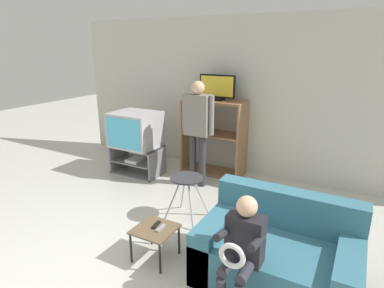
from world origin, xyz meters
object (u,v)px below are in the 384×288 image
(folding_stool, at_px, (187,183))
(person_standing_adult, at_px, (198,124))
(tv_stand, at_px, (138,160))
(media_shelf, at_px, (214,136))
(television_flat, at_px, (217,88))
(snack_table, at_px, (155,232))
(person_seated_child, at_px, (242,248))
(remote_control_black, at_px, (156,225))
(couch, at_px, (278,254))
(remote_control_white, at_px, (161,228))
(television_main, at_px, (136,129))

(folding_stool, distance_m, person_standing_adult, 1.18)
(tv_stand, bearing_deg, media_shelf, 30.09)
(television_flat, bearing_deg, snack_table, -79.53)
(person_standing_adult, relative_size, person_seated_child, 1.63)
(tv_stand, xyz_separation_m, remote_control_black, (1.61, -1.74, 0.12))
(folding_stool, height_order, person_standing_adult, person_standing_adult)
(couch, xyz_separation_m, person_seated_child, (-0.18, -0.50, 0.32))
(television_flat, relative_size, remote_control_white, 4.29)
(media_shelf, bearing_deg, folding_stool, -76.60)
(remote_control_black, relative_size, couch, 0.10)
(remote_control_black, bearing_deg, television_flat, 92.26)
(television_flat, distance_m, person_standing_adult, 0.78)
(person_standing_adult, bearing_deg, person_seated_child, -54.27)
(person_standing_adult, bearing_deg, tv_stand, -177.01)
(remote_control_white, distance_m, couch, 1.16)
(remote_control_white, height_order, person_standing_adult, person_standing_adult)
(media_shelf, distance_m, couch, 2.76)
(folding_stool, xyz_separation_m, remote_control_white, (0.17, -0.83, -0.13))
(television_flat, relative_size, remote_control_black, 4.29)
(folding_stool, relative_size, remote_control_black, 4.01)
(television_flat, xyz_separation_m, person_seated_child, (1.46, -2.68, -0.87))
(tv_stand, distance_m, television_main, 0.54)
(tv_stand, distance_m, person_standing_adult, 1.37)
(media_shelf, relative_size, couch, 0.91)
(remote_control_white, relative_size, person_standing_adult, 0.09)
(folding_stool, bearing_deg, tv_stand, 148.31)
(media_shelf, distance_m, person_seated_child, 3.05)
(media_shelf, bearing_deg, remote_control_black, -78.80)
(television_main, xyz_separation_m, snack_table, (1.64, -1.79, -0.47))
(media_shelf, distance_m, person_standing_adult, 0.69)
(tv_stand, bearing_deg, couch, -28.19)
(television_flat, distance_m, remote_control_white, 2.73)
(television_flat, xyz_separation_m, remote_control_black, (0.44, -2.42, -1.11))
(television_main, relative_size, remote_control_black, 5.27)
(tv_stand, distance_m, media_shelf, 1.37)
(television_main, relative_size, folding_stool, 1.31)
(media_shelf, xyz_separation_m, television_flat, (0.03, 0.02, 0.82))
(person_seated_child, bearing_deg, television_main, 142.67)
(television_flat, xyz_separation_m, remote_control_white, (0.52, -2.45, -1.11))
(remote_control_black, distance_m, remote_control_white, 0.08)
(remote_control_white, bearing_deg, television_main, 132.50)
(television_flat, relative_size, snack_table, 1.53)
(media_shelf, xyz_separation_m, couch, (1.67, -2.16, -0.37))
(tv_stand, height_order, media_shelf, media_shelf)
(remote_control_black, height_order, person_standing_adult, person_standing_adult)
(folding_stool, relative_size, remote_control_white, 4.01)
(snack_table, relative_size, remote_control_white, 2.80)
(media_shelf, bearing_deg, person_standing_adult, -89.37)
(person_seated_child, bearing_deg, media_shelf, 119.27)
(television_flat, relative_size, person_standing_adult, 0.38)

